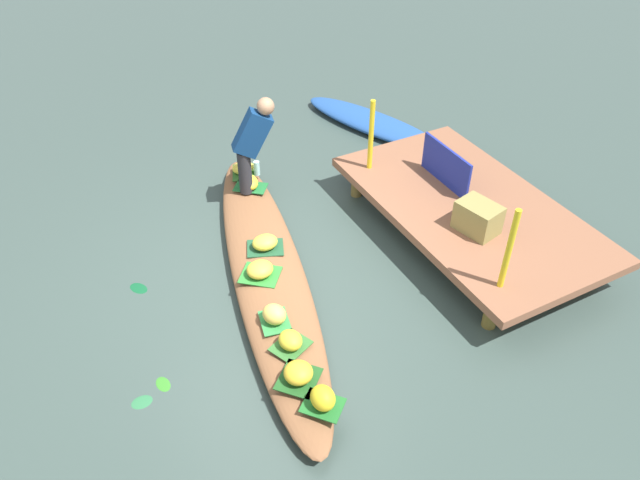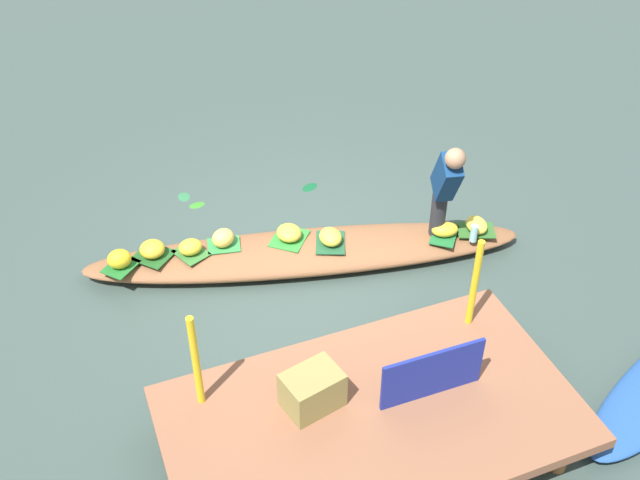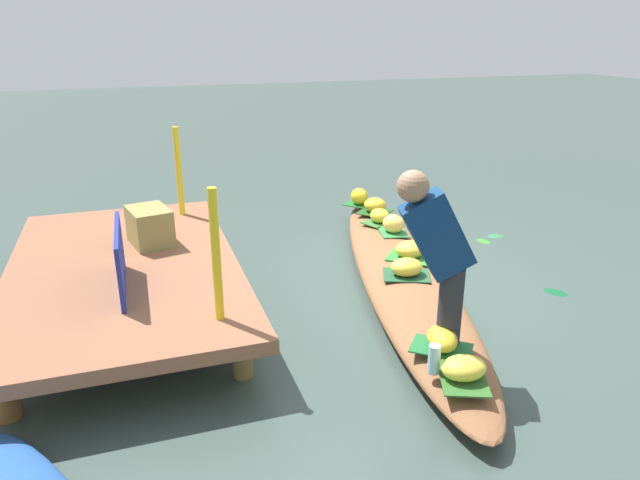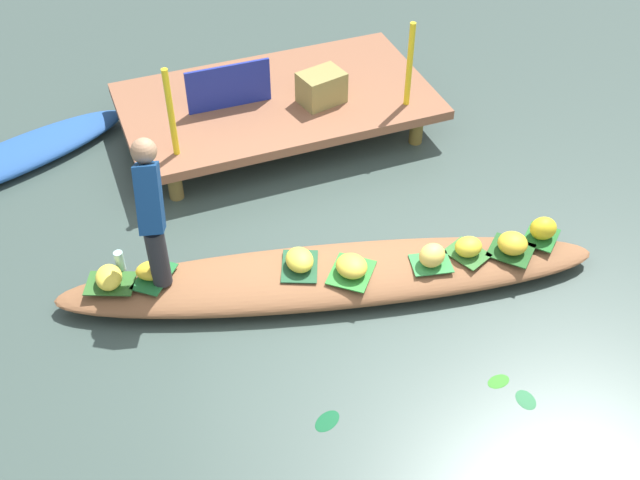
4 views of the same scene
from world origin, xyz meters
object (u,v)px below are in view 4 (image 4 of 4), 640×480
banana_bunch_2 (153,270)px  banana_bunch_4 (468,247)px  banana_bunch_1 (432,255)px  banana_bunch_5 (299,260)px  banana_bunch_3 (352,266)px  banana_bunch_6 (109,277)px  banana_bunch_7 (543,228)px  market_banner (229,86)px  vendor_boat (331,276)px  vendor_person (151,208)px  banana_bunch_0 (513,243)px  water_bottle (120,261)px  produce_crate (321,88)px  moored_boat (15,157)px

banana_bunch_2 → banana_bunch_4: size_ratio=1.17×
banana_bunch_1 → banana_bunch_4: 0.34m
banana_bunch_5 → banana_bunch_3: bearing=-30.6°
banana_bunch_6 → banana_bunch_7: 3.67m
banana_bunch_6 → market_banner: bearing=50.4°
vendor_boat → vendor_person: vendor_person is taller
banana_bunch_5 → vendor_person: size_ratio=0.23×
vendor_boat → vendor_person: 1.60m
banana_bunch_2 → banana_bunch_7: (3.24, -0.72, 0.03)m
banana_bunch_0 → water_bottle: (-3.13, 0.97, 0.01)m
produce_crate → banana_bunch_4: bearing=-80.6°
vendor_boat → water_bottle: water_bottle is taller
vendor_person → water_bottle: (-0.32, 0.15, -0.59)m
water_bottle → banana_bunch_2: bearing=-39.0°
moored_boat → banana_bunch_6: size_ratio=8.75×
vendor_boat → banana_bunch_0: banana_bunch_0 is taller
moored_boat → banana_bunch_6: 2.39m
banana_bunch_0 → produce_crate: (-0.76, 2.50, 0.26)m
banana_bunch_2 → vendor_person: vendor_person is taller
banana_bunch_3 → banana_bunch_6: size_ratio=1.00×
banana_bunch_7 → water_bottle: 3.59m
banana_bunch_6 → banana_bunch_7: banana_bunch_7 is taller
banana_bunch_2 → banana_bunch_3: size_ratio=1.00×
banana_bunch_0 → banana_bunch_2: bearing=164.9°
banana_bunch_7 → vendor_person: 3.30m
banana_bunch_2 → banana_bunch_4: (2.54, -0.68, 0.01)m
banana_bunch_0 → banana_bunch_2: (-2.90, 0.78, -0.01)m
banana_bunch_2 → banana_bunch_6: size_ratio=1.00×
vendor_boat → banana_bunch_0: (1.50, -0.38, 0.20)m
banana_bunch_1 → banana_bunch_4: banana_bunch_1 is taller
banana_bunch_7 → market_banner: (-2.00, 2.69, 0.32)m
banana_bunch_0 → water_bottle: 3.28m
market_banner → moored_boat: bearing=170.6°
vendor_boat → banana_bunch_3: bearing=-32.6°
moored_boat → banana_bunch_1: 4.37m
banana_bunch_2 → produce_crate: produce_crate is taller
market_banner → produce_crate: bearing=-14.7°
banana_bunch_2 → water_bottle: water_bottle is taller
banana_bunch_3 → market_banner: bearing=96.7°
market_banner → produce_crate: (0.90, -0.25, -0.07)m
banana_bunch_0 → banana_bunch_7: (0.34, 0.06, 0.02)m
banana_bunch_6 → banana_bunch_1: bearing=-16.0°
vendor_boat → banana_bunch_1: (0.79, -0.28, 0.22)m
banana_bunch_0 → moored_boat: bearing=140.8°
vendor_boat → water_bottle: (-1.63, 0.59, 0.21)m
moored_boat → banana_bunch_6: banana_bunch_6 is taller
banana_bunch_5 → water_bottle: 1.48m
produce_crate → banana_bunch_1: bearing=-88.7°
vendor_person → banana_bunch_1: bearing=-18.8°
vendor_boat → banana_bunch_1: bearing=-5.6°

